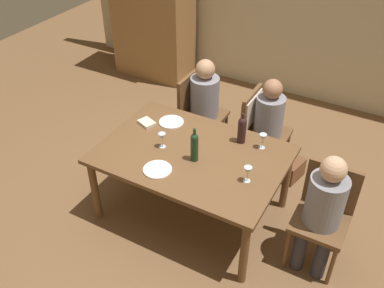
{
  "coord_description": "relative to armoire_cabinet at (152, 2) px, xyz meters",
  "views": [
    {
      "loc": [
        1.48,
        -2.67,
        3.11
      ],
      "look_at": [
        0.0,
        0.0,
        0.83
      ],
      "focal_mm": 40.44,
      "sensor_mm": 36.0,
      "label": 1
    }
  ],
  "objects": [
    {
      "name": "dinner_plate_guest_left",
      "position": [
        1.79,
        -2.68,
        -0.36
      ],
      "size": [
        0.25,
        0.25,
        0.01
      ],
      "primitive_type": "cylinder",
      "color": "white",
      "rests_on": "dining_table"
    },
    {
      "name": "person_woman_host",
      "position": [
        3.14,
        -2.35,
        -0.44
      ],
      "size": [
        0.31,
        0.35,
        1.13
      ],
      "rotation": [
        0.0,
        0.0,
        3.14
      ],
      "color": "#33333D",
      "rests_on": "ground_plane"
    },
    {
      "name": "folded_napkin",
      "position": [
        1.31,
        -2.14,
        -0.35
      ],
      "size": [
        0.19,
        0.17,
        0.03
      ],
      "primitive_type": "cube",
      "rotation": [
        0.0,
        0.0,
        -0.37
      ],
      "color": "beige",
      "rests_on": "dining_table"
    },
    {
      "name": "dinner_plate_host",
      "position": [
        1.51,
        -2.0,
        -0.36
      ],
      "size": [
        0.24,
        0.24,
        0.01
      ],
      "primitive_type": "cylinder",
      "color": "white",
      "rests_on": "dining_table"
    },
    {
      "name": "chair_right_end",
      "position": [
        3.14,
        -2.24,
        -0.56
      ],
      "size": [
        0.44,
        0.44,
        0.92
      ],
      "rotation": [
        0.0,
        0.0,
        3.14
      ],
      "color": "brown",
      "rests_on": "ground_plane"
    },
    {
      "name": "wine_bottle_dark_red",
      "position": [
        1.99,
        -2.4,
        -0.22
      ],
      "size": [
        0.07,
        0.07,
        0.33
      ],
      "color": "#19381E",
      "rests_on": "dining_table"
    },
    {
      "name": "person_man_bearded",
      "position": [
        1.58,
        -1.37,
        -0.44
      ],
      "size": [
        0.36,
        0.31,
        1.15
      ],
      "rotation": [
        0.0,
        0.0,
        -1.57
      ],
      "color": "#33333D",
      "rests_on": "ground_plane"
    },
    {
      "name": "wine_glass_near_left",
      "position": [
        2.51,
        -2.44,
        -0.26
      ],
      "size": [
        0.07,
        0.07,
        0.15
      ],
      "color": "silver",
      "rests_on": "dining_table"
    },
    {
      "name": "armoire_cabinet",
      "position": [
        0.0,
        0.0,
        0.0
      ],
      "size": [
        1.18,
        0.62,
        2.18
      ],
      "color": "olive",
      "rests_on": "ground_plane"
    },
    {
      "name": "wine_glass_near_right",
      "position": [
        2.45,
        -1.95,
        -0.26
      ],
      "size": [
        0.07,
        0.07,
        0.15
      ],
      "color": "silver",
      "rests_on": "dining_table"
    },
    {
      "name": "wine_glass_centre",
      "position": [
        1.65,
        -2.38,
        -0.26
      ],
      "size": [
        0.07,
        0.07,
        0.15
      ],
      "color": "silver",
      "rests_on": "dining_table"
    },
    {
      "name": "person_man_guest",
      "position": [
        2.33,
        -1.37,
        -0.45
      ],
      "size": [
        0.34,
        0.3,
        1.11
      ],
      "rotation": [
        0.0,
        0.0,
        -1.57
      ],
      "color": "#33333D",
      "rests_on": "ground_plane"
    },
    {
      "name": "handbag",
      "position": [
        2.65,
        -1.37,
        -0.99
      ],
      "size": [
        0.18,
        0.3,
        0.22
      ],
      "primitive_type": "cube",
      "rotation": [
        0.0,
        0.0,
        -1.79
      ],
      "color": "brown",
      "rests_on": "ground_plane"
    },
    {
      "name": "wine_bottle_tall_green",
      "position": [
        2.24,
        -1.95,
        -0.23
      ],
      "size": [
        0.08,
        0.08,
        0.31
      ],
      "color": "black",
      "rests_on": "dining_table"
    },
    {
      "name": "chair_far_right",
      "position": [
        2.18,
        -1.37,
        -0.5
      ],
      "size": [
        0.46,
        0.44,
        0.92
      ],
      "rotation": [
        0.0,
        0.0,
        -1.57
      ],
      "color": "brown",
      "rests_on": "ground_plane"
    },
    {
      "name": "ground_plane",
      "position": [
        1.93,
        -2.33,
        -1.1
      ],
      "size": [
        10.0,
        10.0,
        0.0
      ],
      "primitive_type": "plane",
      "color": "brown"
    },
    {
      "name": "dining_table",
      "position": [
        1.93,
        -2.33,
        -0.44
      ],
      "size": [
        1.66,
        1.15,
        0.73
      ],
      "color": "brown",
      "rests_on": "ground_plane"
    },
    {
      "name": "chair_far_left",
      "position": [
        1.47,
        -1.37,
        -0.56
      ],
      "size": [
        0.44,
        0.44,
        0.92
      ],
      "rotation": [
        0.0,
        0.0,
        -1.57
      ],
      "color": "brown",
      "rests_on": "ground_plane"
    }
  ]
}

